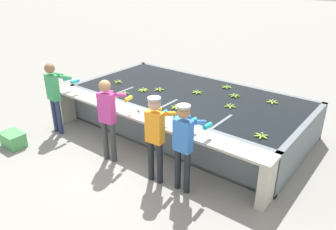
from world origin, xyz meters
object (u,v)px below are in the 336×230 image
banana_bunch_floating_6 (235,96)px  banana_bunch_floating_9 (197,92)px  banana_bunch_ledge_1 (109,105)px  banana_bunch_floating_7 (159,89)px  worker_3 (184,140)px  banana_bunch_floating_1 (230,106)px  worker_2 (156,132)px  banana_bunch_floating_0 (272,102)px  banana_bunch_floating_10 (177,107)px  banana_bunch_floating_11 (227,87)px  banana_bunch_floating_2 (143,90)px  banana_bunch_floating_3 (261,136)px  knife_0 (139,113)px  banana_bunch_floating_8 (154,102)px  banana_bunch_floating_4 (124,93)px  worker_1 (108,113)px  banana_bunch_floating_5 (118,82)px  banana_bunch_ledge_0 (103,100)px  crate (13,139)px

banana_bunch_floating_6 → banana_bunch_floating_9: same height
banana_bunch_ledge_1 → banana_bunch_floating_7: bearing=80.8°
worker_3 → banana_bunch_floating_1: bearing=95.4°
banana_bunch_ledge_1 → banana_bunch_floating_1: bearing=36.4°
worker_2 → banana_bunch_floating_0: 3.02m
banana_bunch_floating_10 → banana_bunch_floating_11: 1.82m
banana_bunch_floating_0 → banana_bunch_floating_2: size_ratio=0.99×
worker_2 → banana_bunch_floating_3: 1.88m
banana_bunch_floating_6 → banana_bunch_ledge_1: banana_bunch_ledge_1 is taller
knife_0 → banana_bunch_floating_7: bearing=113.0°
banana_bunch_floating_2 → banana_bunch_floating_9: bearing=31.1°
banana_bunch_floating_1 → banana_bunch_floating_10: 1.15m
banana_bunch_floating_6 → banana_bunch_floating_7: same height
worker_2 → banana_bunch_floating_8: worker_2 is taller
banana_bunch_floating_4 → banana_bunch_ledge_1: bearing=-69.1°
worker_1 → banana_bunch_floating_0: size_ratio=6.23×
banana_bunch_floating_4 → banana_bunch_floating_6: (2.17, 1.47, -0.00)m
banana_bunch_floating_5 → banana_bunch_floating_11: bearing=29.8°
banana_bunch_floating_2 → banana_bunch_ledge_0: 1.10m
banana_bunch_floating_5 → banana_bunch_floating_10: size_ratio=1.00×
banana_bunch_floating_1 → banana_bunch_floating_8: bearing=-150.8°
banana_bunch_floating_3 → banana_bunch_floating_9: size_ratio=1.00×
worker_3 → banana_bunch_floating_7: bearing=138.2°
banana_bunch_floating_11 → banana_bunch_floating_7: bearing=-135.7°
worker_1 → banana_bunch_floating_10: size_ratio=6.16×
worker_1 → banana_bunch_floating_6: (1.34, 2.71, -0.14)m
banana_bunch_floating_1 → banana_bunch_floating_3: size_ratio=0.98×
banana_bunch_floating_11 → worker_1: bearing=-106.0°
worker_3 → banana_bunch_floating_3: bearing=50.9°
banana_bunch_floating_0 → banana_bunch_floating_9: same height
banana_bunch_floating_10 → banana_bunch_floating_11: size_ratio=1.00×
banana_bunch_floating_1 → banana_bunch_floating_2: size_ratio=0.98×
worker_2 → banana_bunch_floating_1: bearing=79.9°
banana_bunch_floating_1 → banana_bunch_floating_3: 1.39m
banana_bunch_floating_9 → crate: 4.32m
banana_bunch_floating_7 → banana_bunch_floating_9: same height
worker_3 → banana_bunch_floating_11: 3.16m
worker_1 → banana_bunch_floating_0: worker_1 is taller
banana_bunch_floating_10 → banana_bunch_ledge_1: bearing=-146.9°
banana_bunch_floating_4 → banana_bunch_floating_6: same height
banana_bunch_floating_10 → banana_bunch_ledge_0: 1.70m
banana_bunch_floating_11 → banana_bunch_floating_1: bearing=-57.7°
banana_bunch_floating_1 → banana_bunch_floating_0: bearing=52.2°
banana_bunch_floating_0 → banana_bunch_floating_8: same height
banana_bunch_floating_2 → banana_bunch_floating_3: size_ratio=1.00×
banana_bunch_floating_8 → banana_bunch_ledge_0: bearing=-145.8°
banana_bunch_floating_1 → banana_bunch_ledge_1: size_ratio=0.98×
worker_3 → banana_bunch_floating_4: (-2.59, 1.15, -0.08)m
banana_bunch_floating_0 → banana_bunch_floating_7: bearing=-159.8°
worker_3 → banana_bunch_ledge_0: (-2.61, 0.51, -0.08)m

